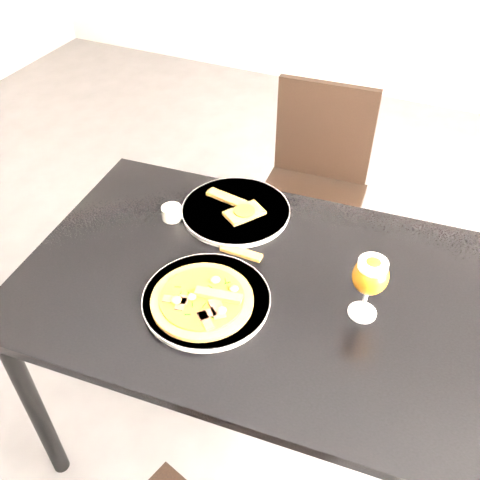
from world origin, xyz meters
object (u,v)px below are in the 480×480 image
at_px(chair_far, 312,187).
at_px(pizza, 203,299).
at_px(beer_glass, 370,276).
at_px(dining_table, 249,302).

height_order(chair_far, pizza, chair_far).
distance_m(chair_far, pizza, 0.99).
height_order(chair_far, beer_glass, beer_glass).
relative_size(dining_table, chair_far, 1.43).
bearing_deg(dining_table, beer_glass, -3.47).
relative_size(dining_table, pizza, 4.97).
relative_size(pizza, beer_glass, 1.43).
height_order(pizza, beer_glass, beer_glass).
xyz_separation_m(dining_table, pizza, (-0.07, -0.13, 0.12)).
xyz_separation_m(chair_far, beer_glass, (0.37, -0.81, 0.39)).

